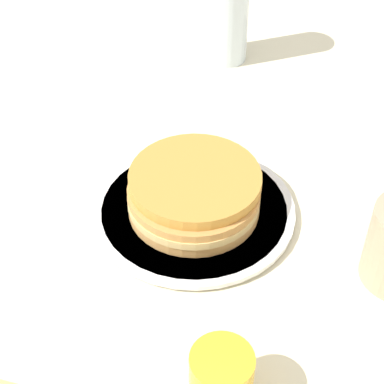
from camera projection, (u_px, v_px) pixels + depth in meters
ground_plane at (191, 225)px, 0.85m from camera, size 4.00×4.00×0.00m
plate at (192, 210)px, 0.86m from camera, size 0.27×0.27×0.01m
pancake_stack at (194, 193)px, 0.84m from camera, size 0.18×0.18×0.05m
juice_glass at (221, 379)px, 0.64m from camera, size 0.07×0.07×0.07m
water_bottle_mid at (227, 4)px, 1.09m from camera, size 0.08×0.08×0.22m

